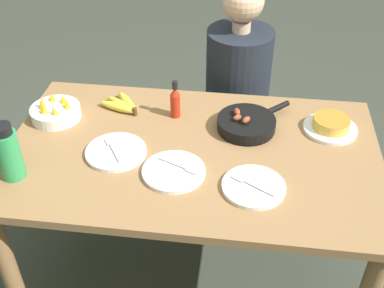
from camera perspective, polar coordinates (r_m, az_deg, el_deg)
The scene contains 12 objects.
ground_plane at distance 2.43m, azimuth 0.00°, elevation -15.19°, with size 14.00×14.00×0.00m, color #383D33.
dining_table at distance 1.95m, azimuth 0.00°, elevation -3.32°, with size 1.46×0.88×0.77m.
banana_bunch at distance 2.13m, azimuth -8.20°, elevation 4.62°, with size 0.19×0.17×0.04m.
skillet at distance 1.98m, azimuth 6.52°, elevation 2.42°, with size 0.30×0.29×0.08m.
frittata_plate_center at distance 2.05m, azimuth 16.11°, elevation 2.12°, with size 0.22×0.22×0.06m.
empty_plate_near_front at distance 1.88m, azimuth -9.00°, elevation -0.93°, with size 0.24×0.24×0.02m.
empty_plate_far_left at distance 1.72m, azimuth 7.31°, elevation -5.05°, with size 0.23×0.23×0.02m.
empty_plate_far_right at distance 1.77m, azimuth -2.17°, elevation -3.27°, with size 0.23×0.23×0.02m.
fruit_bowl_mango at distance 2.12m, azimuth -15.88°, elevation 3.72°, with size 0.21×0.21×0.11m.
water_bottle at distance 1.81m, azimuth -20.96°, elevation -0.96°, with size 0.09×0.09×0.22m.
hot_sauce_bottle at distance 2.03m, azimuth -2.00°, elevation 5.08°, with size 0.04×0.04×0.17m.
person_figure at distance 2.55m, azimuth 5.17°, elevation 3.40°, with size 0.35×0.35×1.23m.
Camera 1 is at (0.19, -1.46, 1.94)m, focal length 45.00 mm.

